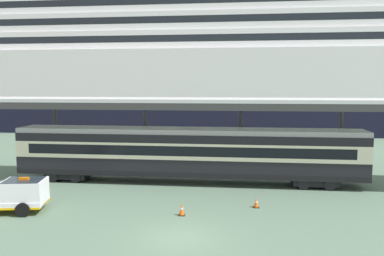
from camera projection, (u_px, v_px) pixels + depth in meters
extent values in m
plane|color=#566F5A|center=(179.00, 238.00, 19.57)|extent=(400.00, 400.00, 0.00)
cube|color=black|center=(285.00, 116.00, 72.01)|extent=(137.05, 30.08, 3.78)
cube|color=silver|center=(286.00, 80.00, 71.35)|extent=(137.05, 30.08, 8.82)
cube|color=silver|center=(287.00, 47.00, 70.74)|extent=(126.09, 27.67, 2.80)
cube|color=black|center=(298.00, 37.00, 57.11)|extent=(120.61, 0.12, 1.01)
cube|color=silver|center=(287.00, 30.00, 70.44)|extent=(121.05, 26.57, 2.80)
cube|color=black|center=(298.00, 17.00, 57.36)|extent=(115.78, 0.12, 1.01)
cube|color=silver|center=(288.00, 14.00, 70.15)|extent=(116.00, 25.46, 2.80)
cube|color=silver|center=(188.00, 100.00, 30.49)|extent=(46.70, 5.27, 0.25)
cube|color=#333333|center=(184.00, 107.00, 28.03)|extent=(46.70, 0.20, 0.50)
cylinder|color=#333333|center=(56.00, 136.00, 34.43)|extent=(0.28, 0.28, 6.08)
cylinder|color=#333333|center=(145.00, 137.00, 33.50)|extent=(0.28, 0.28, 6.08)
cylinder|color=#333333|center=(240.00, 139.00, 32.56)|extent=(0.28, 0.28, 6.08)
cylinder|color=#333333|center=(340.00, 140.00, 31.62)|extent=(0.28, 0.28, 6.08)
cube|color=black|center=(188.00, 171.00, 30.56)|extent=(25.74, 2.80, 0.40)
cube|color=black|center=(188.00, 163.00, 30.49)|extent=(25.74, 2.80, 0.90)
cube|color=beige|center=(188.00, 149.00, 30.38)|extent=(25.74, 2.80, 1.20)
cube|color=black|center=(185.00, 151.00, 29.02)|extent=(23.68, 0.08, 0.72)
cube|color=black|center=(188.00, 137.00, 30.28)|extent=(25.74, 2.80, 0.60)
cube|color=#9D9D9D|center=(188.00, 131.00, 30.23)|extent=(25.74, 2.69, 0.36)
cube|color=black|center=(70.00, 173.00, 31.71)|extent=(3.20, 2.35, 0.50)
cylinder|color=black|center=(52.00, 177.00, 30.66)|extent=(0.84, 0.12, 0.84)
cylinder|color=black|center=(75.00, 177.00, 30.45)|extent=(0.84, 0.12, 0.84)
cube|color=black|center=(314.00, 180.00, 29.49)|extent=(3.20, 2.35, 0.50)
cylinder|color=black|center=(304.00, 184.00, 28.44)|extent=(0.84, 0.12, 0.84)
cylinder|color=black|center=(330.00, 185.00, 28.22)|extent=(0.84, 0.12, 0.84)
cube|color=white|center=(24.00, 189.00, 23.50)|extent=(2.61, 2.31, 1.10)
cube|color=#19232D|center=(24.00, 183.00, 23.46)|extent=(2.39, 2.20, 0.44)
cube|color=orange|center=(24.00, 179.00, 23.43)|extent=(0.59, 0.30, 0.16)
cylinder|color=black|center=(34.00, 200.00, 24.60)|extent=(0.83, 0.39, 0.80)
cylinder|color=black|center=(23.00, 210.00, 22.62)|extent=(0.83, 0.39, 0.80)
cube|color=black|center=(256.00, 207.00, 24.38)|extent=(0.36, 0.36, 0.04)
cone|color=#EA590F|center=(256.00, 202.00, 24.34)|extent=(0.30, 0.30, 0.55)
cylinder|color=white|center=(256.00, 202.00, 24.34)|extent=(0.17, 0.17, 0.08)
cube|color=black|center=(182.00, 215.00, 22.91)|extent=(0.36, 0.36, 0.04)
cone|color=#EA590F|center=(182.00, 209.00, 22.87)|extent=(0.30, 0.30, 0.64)
cylinder|color=white|center=(182.00, 209.00, 22.87)|extent=(0.17, 0.17, 0.09)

